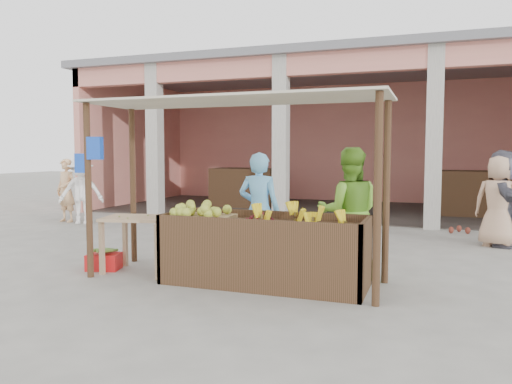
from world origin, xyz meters
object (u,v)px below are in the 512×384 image
at_px(vendor_green, 349,209).
at_px(motorcycle, 319,223).
at_px(side_table, 140,227).
at_px(vendor_blue, 259,207).
at_px(red_crate, 104,262).
at_px(fruit_stall, 265,254).

height_order(vendor_green, motorcycle, vendor_green).
distance_m(side_table, motorcycle, 3.20).
bearing_deg(vendor_blue, red_crate, 21.18).
height_order(fruit_stall, motorcycle, motorcycle).
xyz_separation_m(fruit_stall, vendor_green, (0.95, 0.77, 0.53)).
xyz_separation_m(side_table, motorcycle, (2.01, 2.48, -0.18)).
distance_m(side_table, red_crate, 0.81).
xyz_separation_m(red_crate, motorcycle, (2.61, 2.50, 0.36)).
xyz_separation_m(vendor_blue, motorcycle, (0.53, 1.65, -0.43)).
relative_size(red_crate, vendor_green, 0.24).
xyz_separation_m(red_crate, vendor_blue, (2.08, 0.85, 0.79)).
bearing_deg(motorcycle, vendor_blue, 143.26).
xyz_separation_m(vendor_blue, vendor_green, (1.31, -0.06, 0.02)).
height_order(vendor_blue, motorcycle, vendor_blue).
bearing_deg(red_crate, fruit_stall, -14.68).
distance_m(vendor_green, motorcycle, 1.94).
height_order(side_table, vendor_blue, vendor_blue).
relative_size(red_crate, motorcycle, 0.25).
bearing_deg(motorcycle, side_table, 121.96).
distance_m(fruit_stall, side_table, 1.87).
height_order(fruit_stall, vendor_blue, vendor_blue).
height_order(red_crate, vendor_blue, vendor_blue).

